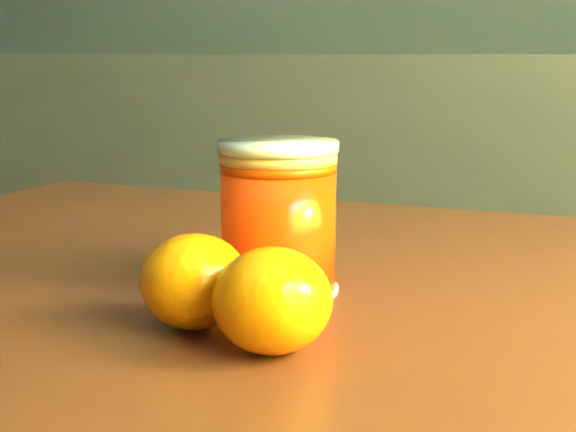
% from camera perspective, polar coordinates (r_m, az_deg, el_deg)
% --- Properties ---
extents(kitchen_counter, '(3.15, 0.60, 0.90)m').
position_cam_1_polar(kitchen_counter, '(1.91, -8.05, -2.26)').
color(kitchen_counter, '#424246').
rests_on(kitchen_counter, ground).
extents(juice_glass, '(0.08, 0.08, 0.10)m').
position_cam_1_polar(juice_glass, '(0.52, -0.68, -0.15)').
color(juice_glass, '#EF3004').
rests_on(juice_glass, table).
extents(orange_front, '(0.08, 0.08, 0.05)m').
position_cam_1_polar(orange_front, '(0.46, -6.66, -4.63)').
color(orange_front, orange).
rests_on(orange_front, table).
extents(orange_back, '(0.08, 0.08, 0.06)m').
position_cam_1_polar(orange_back, '(0.42, -1.13, -6.02)').
color(orange_back, orange).
rests_on(orange_back, table).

